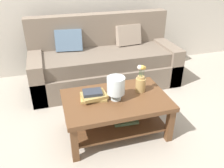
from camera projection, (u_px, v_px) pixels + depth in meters
ground_plane at (115, 115)px, 3.05m from camera, size 10.00×10.00×0.00m
couch at (104, 62)px, 3.70m from camera, size 2.26×0.90×1.06m
coffee_table at (116, 108)px, 2.62m from camera, size 1.16×0.74×0.46m
book_stack_main at (93, 95)px, 2.53m from camera, size 0.31×0.23×0.10m
glass_hurricane_vase at (116, 86)px, 2.46m from camera, size 0.19×0.19×0.27m
flower_pitcher at (141, 81)px, 2.64m from camera, size 0.12×0.12×0.33m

